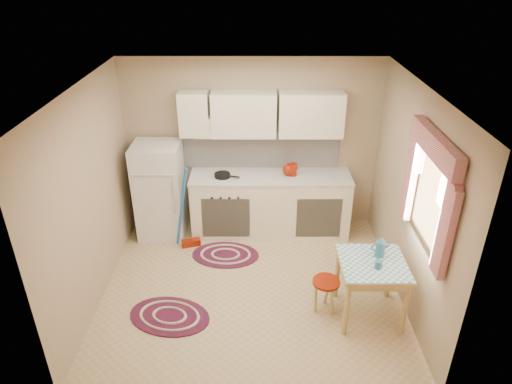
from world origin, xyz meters
TOP-DOWN VIEW (x-y plane):
  - room_shell at (0.16, 0.24)m, footprint 3.64×3.60m
  - fridge at (-1.31, 1.25)m, footprint 0.65×0.60m
  - broom at (-0.86, 0.90)m, footprint 0.30×0.19m
  - base_cabinets at (0.26, 1.30)m, footprint 2.25×0.60m
  - countertop at (0.26, 1.30)m, footprint 2.27×0.62m
  - frying_pan at (-0.41, 1.25)m, footprint 0.28×0.28m
  - red_kettle at (0.51, 1.30)m, footprint 0.18×0.17m
  - red_canister at (0.58, 1.30)m, footprint 0.14×0.14m
  - table at (1.33, -0.47)m, footprint 0.72×0.72m
  - stool at (0.85, -0.40)m, footprint 0.41×0.41m
  - coffee_pot at (1.42, -0.35)m, footprint 0.15×0.14m
  - mug at (1.36, -0.57)m, footprint 0.08×0.08m
  - rug_center at (-0.36, 0.67)m, footprint 0.96×0.68m
  - rug_left at (-0.93, -0.53)m, footprint 1.08×0.86m

SIDE VIEW (x-z plane):
  - rug_center at x=-0.36m, z-range 0.00..0.02m
  - rug_left at x=-0.93m, z-range 0.00..0.02m
  - stool at x=0.85m, z-range 0.00..0.42m
  - table at x=1.33m, z-range 0.00..0.72m
  - base_cabinets at x=0.26m, z-range 0.00..0.88m
  - broom at x=-0.86m, z-range 0.00..1.20m
  - fridge at x=-1.31m, z-range 0.00..1.40m
  - mug at x=1.36m, z-range 0.72..0.82m
  - coffee_pot at x=1.42m, z-range 0.72..0.97m
  - countertop at x=0.26m, z-range 0.88..0.92m
  - frying_pan at x=-0.41m, z-range 0.92..0.97m
  - red_canister at x=0.58m, z-range 0.92..1.08m
  - red_kettle at x=0.51m, z-range 0.92..1.10m
  - room_shell at x=0.16m, z-range 0.34..2.86m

